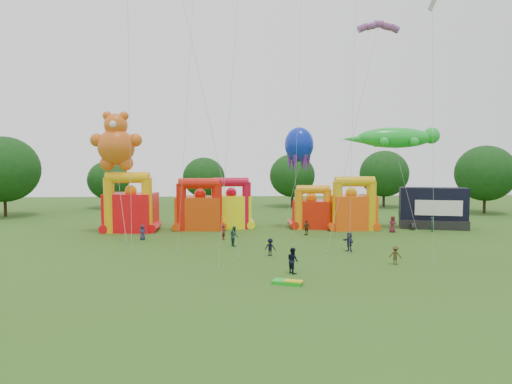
{
  "coord_description": "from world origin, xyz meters",
  "views": [
    {
      "loc": [
        -3.53,
        -27.34,
        8.48
      ],
      "look_at": [
        -0.87,
        18.0,
        5.31
      ],
      "focal_mm": 32.0,
      "sensor_mm": 36.0,
      "label": 1
    }
  ],
  "objects": [
    {
      "name": "stage_trailer",
      "position": [
        21.85,
        27.82,
        2.47
      ],
      "size": [
        8.45,
        5.02,
        5.12
      ],
      "color": "black",
      "rests_on": "ground"
    },
    {
      "name": "teddy_bear_kite",
      "position": [
        -15.93,
        24.79,
        6.66
      ],
      "size": [
        5.96,
        9.19,
        14.24
      ],
      "color": "#DB5C18",
      "rests_on": "ground"
    },
    {
      "name": "diamond_kites",
      "position": [
        2.7,
        15.79,
        17.44
      ],
      "size": [
        23.85,
        15.25,
        43.13
      ],
      "color": "red",
      "rests_on": "ground"
    },
    {
      "name": "spectator_3",
      "position": [
        0.08,
        12.51,
        0.77
      ],
      "size": [
        1.15,
        0.92,
        1.55
      ],
      "primitive_type": "imported",
      "rotation": [
        0.0,
        0.0,
        2.74
      ],
      "color": "black",
      "rests_on": "ground"
    },
    {
      "name": "spectator_8",
      "position": [
        1.2,
        6.18,
        0.97
      ],
      "size": [
        1.05,
        1.16,
        1.95
      ],
      "primitive_type": "imported",
      "rotation": [
        0.0,
        0.0,
        1.98
      ],
      "color": "black",
      "rests_on": "ground"
    },
    {
      "name": "spectator_4",
      "position": [
        5.17,
        23.33,
        0.86
      ],
      "size": [
        1.07,
        0.88,
        1.71
      ],
      "primitive_type": "imported",
      "rotation": [
        0.0,
        0.0,
        3.7
      ],
      "color": "#3E3319",
      "rests_on": "ground"
    },
    {
      "name": "octopus_kite",
      "position": [
        4.55,
        28.23,
        7.0
      ],
      "size": [
        4.22,
        4.95,
        12.66
      ],
      "color": "#0B24B3",
      "rests_on": "ground"
    },
    {
      "name": "tree_ring",
      "position": [
        -1.17,
        0.61,
        6.26
      ],
      "size": [
        122.86,
        124.95,
        12.07
      ],
      "color": "#352314",
      "rests_on": "ground"
    },
    {
      "name": "bouncy_castle_1",
      "position": [
        -7.15,
        28.73,
        2.4
      ],
      "size": [
        5.93,
        4.96,
        6.34
      ],
      "color": "#D8400B",
      "rests_on": "ground"
    },
    {
      "name": "parafoil_kites",
      "position": [
        -0.35,
        15.14,
        12.79
      ],
      "size": [
        29.18,
        10.02,
        32.62
      ],
      "color": "red",
      "rests_on": "ground"
    },
    {
      "name": "bouncy_castle_0",
      "position": [
        -15.32,
        27.56,
        2.69
      ],
      "size": [
        6.13,
        5.17,
        7.12
      ],
      "color": "red",
      "rests_on": "ground"
    },
    {
      "name": "spectator_0",
      "position": [
        -12.8,
        21.39,
        0.8
      ],
      "size": [
        0.83,
        0.59,
        1.59
      ],
      "primitive_type": "imported",
      "rotation": [
        0.0,
        0.0,
        -0.11
      ],
      "color": "#292945",
      "rests_on": "ground"
    },
    {
      "name": "spectator_1",
      "position": [
        -4.15,
        20.96,
        0.78
      ],
      "size": [
        0.45,
        0.62,
        1.56
      ],
      "primitive_type": "imported",
      "rotation": [
        0.0,
        0.0,
        1.42
      ],
      "color": "#52171B",
      "rests_on": "ground"
    },
    {
      "name": "bouncy_castle_2",
      "position": [
        -3.3,
        29.64,
        2.42
      ],
      "size": [
        4.95,
        4.01,
        6.36
      ],
      "color": "#FFF90D",
      "rests_on": "ground"
    },
    {
      "name": "gecko_kite",
      "position": [
        17.08,
        26.82,
        8.52
      ],
      "size": [
        12.19,
        5.81,
        12.61
      ],
      "color": "green",
      "rests_on": "ground"
    },
    {
      "name": "spectator_6",
      "position": [
        15.63,
        24.79,
        0.96
      ],
      "size": [
        0.98,
        0.68,
        1.92
      ],
      "primitive_type": "imported",
      "rotation": [
        0.0,
        0.0,
        6.36
      ],
      "color": "maroon",
      "rests_on": "ground"
    },
    {
      "name": "spectator_9",
      "position": [
        9.95,
        8.57,
        0.76
      ],
      "size": [
        1.13,
        0.93,
        1.52
      ],
      "primitive_type": "imported",
      "rotation": [
        0.0,
        0.0,
        2.7
      ],
      "color": "#42361A",
      "rests_on": "ground"
    },
    {
      "name": "bouncy_castle_3",
      "position": [
        6.72,
        28.87,
        2.08
      ],
      "size": [
        5.15,
        4.43,
        5.43
      ],
      "color": "red",
      "rests_on": "ground"
    },
    {
      "name": "spectator_2",
      "position": [
        -3.08,
        17.36,
        0.98
      ],
      "size": [
        1.0,
        1.13,
        1.97
      ],
      "primitive_type": "imported",
      "rotation": [
        0.0,
        0.0,
        1.87
      ],
      "color": "#163929",
      "rests_on": "ground"
    },
    {
      "name": "ground",
      "position": [
        0.0,
        0.0,
        0.0
      ],
      "size": [
        160.0,
        160.0,
        0.0
      ],
      "primitive_type": "plane",
      "color": "#325217",
      "rests_on": "ground"
    },
    {
      "name": "spectator_5",
      "position": [
        7.59,
        14.03,
        0.9
      ],
      "size": [
        0.97,
        1.75,
        1.8
      ],
      "primitive_type": "imported",
      "rotation": [
        0.0,
        0.0,
        5.0
      ],
      "color": "#292742",
      "rests_on": "ground"
    },
    {
      "name": "folded_kite_bundle",
      "position": [
        0.46,
        3.22,
        0.14
      ],
      "size": [
        2.23,
        1.68,
        0.31
      ],
      "color": "green",
      "rests_on": "ground"
    },
    {
      "name": "spectator_7",
      "position": [
        20.51,
        24.91,
        0.89
      ],
      "size": [
        0.77,
        0.76,
        1.78
      ],
      "primitive_type": "imported",
      "rotation": [
        0.0,
        0.0,
        0.76
      ],
      "color": "#173B27",
      "rests_on": "ground"
    },
    {
      "name": "bouncy_castle_4",
      "position": [
        11.48,
        27.64,
        2.48
      ],
      "size": [
        5.73,
        4.79,
        6.54
      ],
      "color": "#FF500D",
      "rests_on": "ground"
    }
  ]
}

